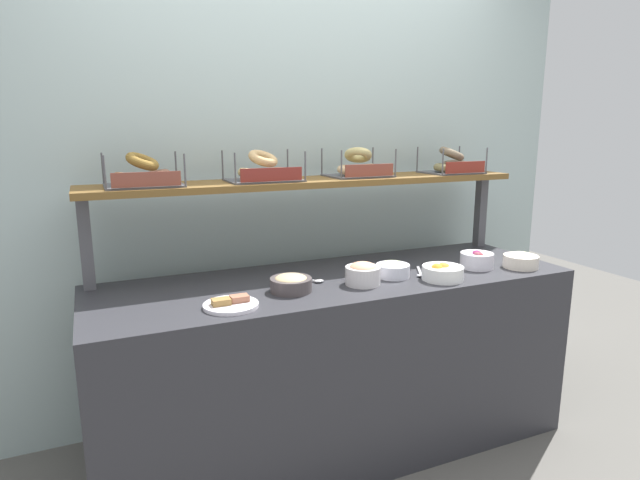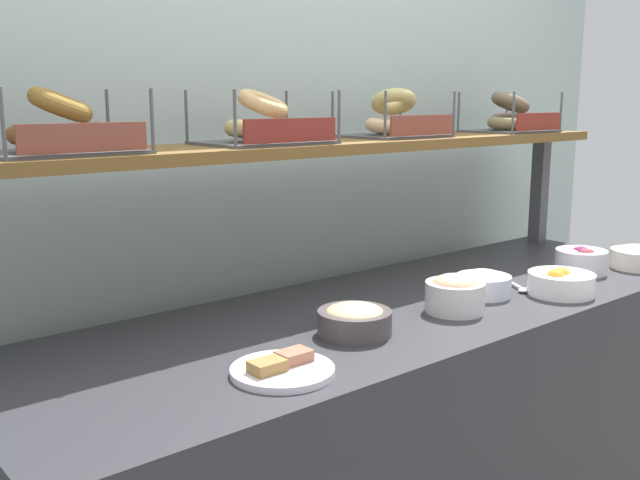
{
  "view_description": "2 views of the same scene",
  "coord_description": "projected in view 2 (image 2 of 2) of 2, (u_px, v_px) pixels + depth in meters",
  "views": [
    {
      "loc": [
        -1.02,
        -2.1,
        1.53
      ],
      "look_at": [
        -0.07,
        0.04,
        1.02
      ],
      "focal_mm": 29.59,
      "sensor_mm": 36.0,
      "label": 1
    },
    {
      "loc": [
        -1.37,
        -1.3,
        1.4
      ],
      "look_at": [
        -0.21,
        0.1,
        1.04
      ],
      "focal_mm": 40.28,
      "sensor_mm": 36.0,
      "label": 2
    }
  ],
  "objects": [
    {
      "name": "deli_counter",
      "position": [
        398.0,
        449.0,
        2.03
      ],
      "size": [
        2.21,
        0.7,
        0.85
      ],
      "primitive_type": "cube",
      "color": "#2D2D33",
      "rests_on": "ground_plane"
    },
    {
      "name": "bowl_fruit_salad",
      "position": [
        561.0,
        282.0,
        2.04
      ],
      "size": [
        0.19,
        0.19,
        0.08
      ],
      "color": "white",
      "rests_on": "deli_counter"
    },
    {
      "name": "back_wall",
      "position": [
        279.0,
        162.0,
        2.29
      ],
      "size": [
        3.41,
        0.06,
        2.4
      ],
      "primitive_type": "cube",
      "color": "#A6BBB9",
      "rests_on": "ground_plane"
    },
    {
      "name": "bowl_hummus",
      "position": [
        355.0,
        320.0,
        1.69
      ],
      "size": [
        0.18,
        0.18,
        0.07
      ],
      "color": "#4B4243",
      "rests_on": "deli_counter"
    },
    {
      "name": "serving_spoon_near_plate",
      "position": [
        367.0,
        312.0,
        1.85
      ],
      "size": [
        0.15,
        0.13,
        0.01
      ],
      "color": "#B7B7BC",
      "rests_on": "deli_counter"
    },
    {
      "name": "bowl_lox_spread",
      "position": [
        455.0,
        293.0,
        1.87
      ],
      "size": [
        0.15,
        0.15,
        0.1
      ],
      "color": "silver",
      "rests_on": "deli_counter"
    },
    {
      "name": "serving_spoon_by_edge",
      "position": [
        518.0,
        287.0,
        2.1
      ],
      "size": [
        0.1,
        0.16,
        0.01
      ],
      "color": "#B7B7BC",
      "rests_on": "deli_counter"
    },
    {
      "name": "bagel_basket_plain",
      "position": [
        394.0,
        121.0,
        2.22
      ],
      "size": [
        0.31,
        0.26,
        0.16
      ],
      "color": "#4C4C51",
      "rests_on": "upper_shelf"
    },
    {
      "name": "bagel_basket_sesame",
      "position": [
        264.0,
        126.0,
        1.89
      ],
      "size": [
        0.34,
        0.24,
        0.15
      ],
      "color": "#4C4C51",
      "rests_on": "upper_shelf"
    },
    {
      "name": "upper_shelf",
      "position": [
        336.0,
        146.0,
        2.07
      ],
      "size": [
        2.17,
        0.32,
        0.03
      ],
      "primitive_type": "cube",
      "color": "brown",
      "rests_on": "shelf_riser_left"
    },
    {
      "name": "bowl_scallion_spread",
      "position": [
        483.0,
        283.0,
        2.02
      ],
      "size": [
        0.15,
        0.15,
        0.07
      ],
      "color": "white",
      "rests_on": "deli_counter"
    },
    {
      "name": "serving_plate_white",
      "position": [
        282.0,
        369.0,
        1.45
      ],
      "size": [
        0.21,
        0.21,
        0.04
      ],
      "color": "white",
      "rests_on": "deli_counter"
    },
    {
      "name": "bagel_basket_cinnamon_raisin",
      "position": [
        62.0,
        131.0,
        1.55
      ],
      "size": [
        0.32,
        0.25,
        0.15
      ],
      "color": "#4C4C51",
      "rests_on": "upper_shelf"
    },
    {
      "name": "bowl_beet_salad",
      "position": [
        581.0,
        260.0,
        2.29
      ],
      "size": [
        0.16,
        0.16,
        0.09
      ],
      "color": "white",
      "rests_on": "deli_counter"
    },
    {
      "name": "bowl_potato_salad",
      "position": [
        637.0,
        257.0,
        2.35
      ],
      "size": [
        0.17,
        0.17,
        0.08
      ],
      "color": "#F0E2CF",
      "rests_on": "deli_counter"
    },
    {
      "name": "bagel_basket_poppy",
      "position": [
        510.0,
        118.0,
        2.55
      ],
      "size": [
        0.3,
        0.26,
        0.15
      ],
      "color": "#4C4C51",
      "rests_on": "upper_shelf"
    },
    {
      "name": "shelf_riser_right",
      "position": [
        539.0,
        190.0,
        2.77
      ],
      "size": [
        0.05,
        0.05,
        0.4
      ],
      "primitive_type": "cube",
      "color": "#4C4C51",
      "rests_on": "deli_counter"
    }
  ]
}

